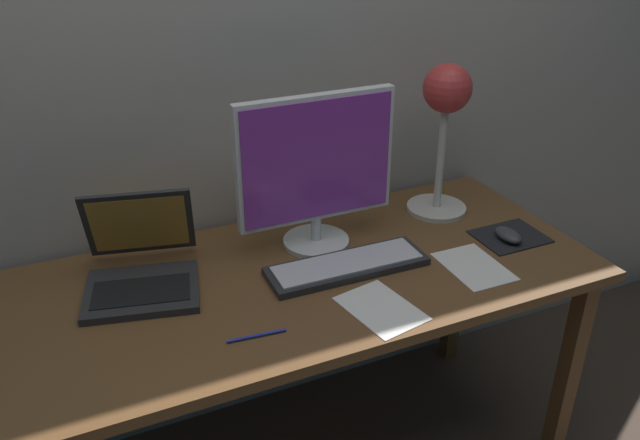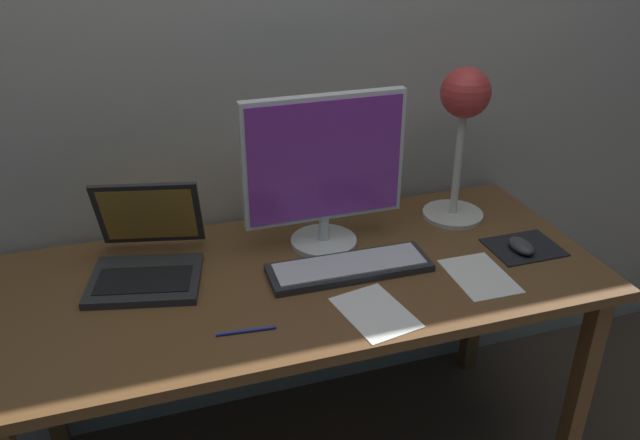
{
  "view_description": "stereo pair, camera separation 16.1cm",
  "coord_description": "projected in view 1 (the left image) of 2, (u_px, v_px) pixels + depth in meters",
  "views": [
    {
      "loc": [
        -0.55,
        -1.35,
        1.67
      ],
      "look_at": [
        0.03,
        -0.05,
        0.92
      ],
      "focal_mm": 36.17,
      "sensor_mm": 36.0,
      "label": 1
    },
    {
      "loc": [
        -0.4,
        -1.41,
        1.67
      ],
      "look_at": [
        0.03,
        -0.05,
        0.92
      ],
      "focal_mm": 36.17,
      "sensor_mm": 36.0,
      "label": 2
    }
  ],
  "objects": [
    {
      "name": "paper_sheet_by_keyboard",
      "position": [
        381.0,
        308.0,
        1.58
      ],
      "size": [
        0.18,
        0.23,
        0.0
      ],
      "primitive_type": "cube",
      "rotation": [
        0.0,
        0.0,
        0.18
      ],
      "color": "white",
      "rests_on": "desk"
    },
    {
      "name": "mousepad",
      "position": [
        510.0,
        236.0,
        1.9
      ],
      "size": [
        0.2,
        0.16,
        0.0
      ],
      "primitive_type": "cube",
      "color": "black",
      "rests_on": "desk"
    },
    {
      "name": "laptop",
      "position": [
        141.0,
        258.0,
        1.67
      ],
      "size": [
        0.35,
        0.37,
        0.23
      ],
      "color": "#28282B",
      "rests_on": "desk"
    },
    {
      "name": "pen",
      "position": [
        257.0,
        336.0,
        1.48
      ],
      "size": [
        0.14,
        0.02,
        0.01
      ],
      "primitive_type": "cylinder",
      "rotation": [
        0.0,
        1.57,
        -0.09
      ],
      "color": "#2633A5",
      "rests_on": "desk"
    },
    {
      "name": "keyboard_main",
      "position": [
        347.0,
        265.0,
        1.74
      ],
      "size": [
        0.44,
        0.15,
        0.03
      ],
      "color": "#28282B",
      "rests_on": "desk"
    },
    {
      "name": "monitor",
      "position": [
        316.0,
        168.0,
        1.76
      ],
      "size": [
        0.45,
        0.19,
        0.44
      ],
      "color": "silver",
      "rests_on": "desk"
    },
    {
      "name": "desk",
      "position": [
        302.0,
        298.0,
        1.76
      ],
      "size": [
        1.6,
        0.7,
        0.74
      ],
      "color": "brown",
      "rests_on": "ground"
    },
    {
      "name": "mouse",
      "position": [
        508.0,
        235.0,
        1.87
      ],
      "size": [
        0.06,
        0.1,
        0.03
      ],
      "primitive_type": "ellipsoid",
      "color": "#38383A",
      "rests_on": "mousepad"
    },
    {
      "name": "back_wall",
      "position": [
        244.0,
        32.0,
        1.79
      ],
      "size": [
        4.8,
        0.06,
        2.6
      ],
      "primitive_type": "cube",
      "color": "#A8A099",
      "rests_on": "ground"
    },
    {
      "name": "desk_lamp",
      "position": [
        446.0,
        110.0,
        1.9
      ],
      "size": [
        0.19,
        0.19,
        0.47
      ],
      "color": "beige",
      "rests_on": "desk"
    },
    {
      "name": "paper_sheet_near_mouse",
      "position": [
        474.0,
        266.0,
        1.75
      ],
      "size": [
        0.15,
        0.21,
        0.0
      ],
      "primitive_type": "cube",
      "rotation": [
        0.0,
        0.0,
        -0.02
      ],
      "color": "white",
      "rests_on": "desk"
    }
  ]
}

